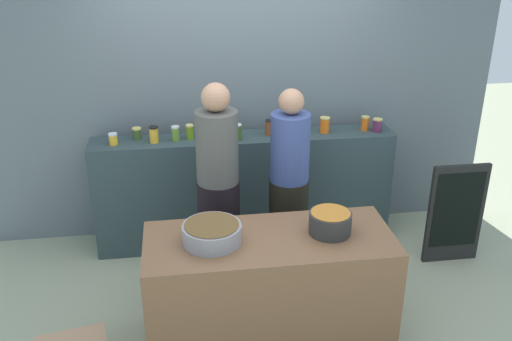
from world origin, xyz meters
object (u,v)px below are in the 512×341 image
Objects in this scene: preserve_jar_11 at (377,125)px; cook_in_cap at (289,196)px; preserve_jar_5 at (216,129)px; preserve_jar_8 at (296,124)px; preserve_jar_4 at (190,132)px; preserve_jar_6 at (237,132)px; preserve_jar_7 at (269,127)px; cooking_pot_center at (330,223)px; chalkboard_sign at (456,213)px; preserve_jar_1 at (137,133)px; preserve_jar_0 at (113,139)px; cooking_pot_left at (212,233)px; preserve_jar_3 at (176,133)px; preserve_jar_10 at (365,123)px; cook_with_tongs at (219,198)px; preserve_jar_2 at (154,135)px; preserve_jar_9 at (325,125)px.

cook_in_cap is (-0.92, -0.58, -0.36)m from preserve_jar_11.
preserve_jar_8 is at bearing 2.80° from preserve_jar_5.
preserve_jar_4 is 0.92× the size of preserve_jar_6.
preserve_jar_11 is at bearing -3.10° from preserve_jar_7.
preserve_jar_7 is (0.30, 0.08, -0.00)m from preserve_jar_6.
cooking_pot_center is 0.18× the size of cook_in_cap.
preserve_jar_1 is at bearing 165.81° from chalkboard_sign.
preserve_jar_0 is 1.56m from cooking_pot_left.
preserve_jar_3 is 1.00× the size of preserve_jar_10.
preserve_jar_3 is 0.14× the size of chalkboard_sign.
preserve_jar_10 reaches higher than preserve_jar_4.
preserve_jar_4 is 2.42m from chalkboard_sign.
chalkboard_sign is (2.37, -0.60, -0.65)m from preserve_jar_3.
preserve_jar_6 is 0.15× the size of chalkboard_sign.
preserve_jar_3 is at bearing 115.81° from cook_with_tongs.
preserve_jar_1 is 0.72× the size of preserve_jar_2.
preserve_jar_5 is 1.58m from cooking_pot_center.
preserve_jar_6 is 0.49× the size of cooking_pot_center.
preserve_jar_10 is (1.18, 0.08, -0.01)m from preserve_jar_6.
preserve_jar_8 is (0.96, 0.06, 0.01)m from preserve_jar_4.
preserve_jar_11 is at bearing -2.89° from preserve_jar_5.
preserve_jar_3 is 2.53m from chalkboard_sign.
preserve_jar_10 reaches higher than cooking_pot_center.
preserve_jar_2 is at bearing 131.64° from cooking_pot_center.
preserve_jar_3 is 0.08× the size of cook_with_tongs.
chalkboard_sign is (0.57, -0.57, -0.64)m from preserve_jar_11.
preserve_jar_2 reaches higher than preserve_jar_1.
preserve_jar_0 is 1.36m from preserve_jar_7.
preserve_jar_10 reaches higher than chalkboard_sign.
preserve_jar_2 is 0.86m from cook_with_tongs.
preserve_jar_1 is 0.84× the size of preserve_jar_11.
preserve_jar_2 is (0.15, -0.11, 0.02)m from preserve_jar_1.
chalkboard_sign is at bearing -11.23° from preserve_jar_0.
chalkboard_sign is at bearing -45.00° from preserve_jar_11.
cook_in_cap is at bearing -29.12° from preserve_jar_2.
preserve_jar_8 reaches higher than cooking_pot_left.
preserve_jar_0 reaches higher than chalkboard_sign.
preserve_jar_11 is at bearing 135.00° from chalkboard_sign.
preserve_jar_6 is 0.31m from preserve_jar_7.
cook_with_tongs is (0.64, -0.73, -0.31)m from preserve_jar_1.
preserve_jar_9 is at bearing -1.26° from preserve_jar_7.
preserve_jar_10 is 0.08× the size of cook_in_cap.
cook_with_tongs reaches higher than preserve_jar_10.
preserve_jar_6 reaches higher than preserve_jar_8.
preserve_jar_6 is at bearing -175.26° from preserve_jar_9.
preserve_jar_11 is (0.98, -0.05, -0.01)m from preserve_jar_7.
preserve_jar_1 is 1.58m from cooking_pot_left.
preserve_jar_11 is (0.72, -0.11, -0.01)m from preserve_jar_8.
cooking_pot_center is at bearing -116.26° from preserve_jar_10.
preserve_jar_11 reaches higher than cooking_pot_center.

